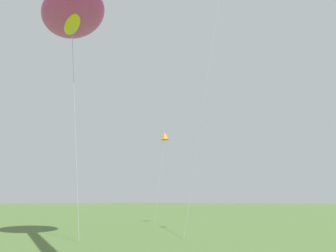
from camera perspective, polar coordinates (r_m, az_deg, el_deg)
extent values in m
ellipsoid|color=#CC3899|center=(20.11, -15.57, 17.47)|extent=(5.38, 6.27, 1.35)
ellipsoid|color=yellow|center=(19.83, -15.68, 15.94)|extent=(1.80, 2.46, 0.48)
cylinder|color=#B2B2B7|center=(16.52, -15.22, 1.43)|extent=(1.16, 2.88, 10.73)
cylinder|color=#B2B2B7|center=(17.11, 6.45, 7.03)|extent=(3.49, 0.59, 14.41)
cone|color=orange|center=(26.24, -0.54, -1.66)|extent=(0.65, 0.68, 0.61)
cylinder|color=#B2B2B7|center=(25.07, -1.32, -8.52)|extent=(1.68, 0.44, 6.39)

